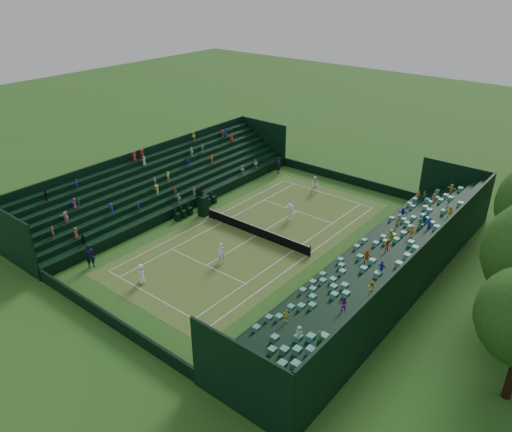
# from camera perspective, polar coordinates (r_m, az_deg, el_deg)

# --- Properties ---
(ground) EXTENTS (160.00, 160.00, 0.00)m
(ground) POSITION_cam_1_polar(r_m,az_deg,el_deg) (44.86, 0.00, -2.28)
(ground) COLOR #36611E
(ground) RESTS_ON ground
(court_surface) EXTENTS (12.97, 26.77, 0.01)m
(court_surface) POSITION_cam_1_polar(r_m,az_deg,el_deg) (44.86, 0.00, -2.28)
(court_surface) COLOR #2A6521
(court_surface) RESTS_ON ground
(perimeter_wall_north) EXTENTS (17.17, 0.20, 1.00)m
(perimeter_wall_north) POSITION_cam_1_polar(r_m,az_deg,el_deg) (56.68, 10.16, 4.28)
(perimeter_wall_north) COLOR black
(perimeter_wall_north) RESTS_ON ground
(perimeter_wall_south) EXTENTS (17.17, 0.20, 1.00)m
(perimeter_wall_south) POSITION_cam_1_polar(r_m,az_deg,el_deg) (35.69, -16.55, -11.17)
(perimeter_wall_south) COLOR black
(perimeter_wall_south) RESTS_ON ground
(perimeter_wall_east) EXTENTS (0.20, 31.77, 1.00)m
(perimeter_wall_east) POSITION_cam_1_polar(r_m,az_deg,el_deg) (40.56, 9.41, -5.29)
(perimeter_wall_east) COLOR black
(perimeter_wall_east) RESTS_ON ground
(perimeter_wall_west) EXTENTS (0.20, 31.77, 1.00)m
(perimeter_wall_west) POSITION_cam_1_polar(r_m,az_deg,el_deg) (49.81, -7.62, 1.22)
(perimeter_wall_west) COLOR black
(perimeter_wall_west) RESTS_ON ground
(north_grandstand) EXTENTS (6.60, 32.00, 4.90)m
(north_grandstand) POSITION_cam_1_polar(r_m,az_deg,el_deg) (38.53, 14.91, -5.94)
(north_grandstand) COLOR black
(north_grandstand) RESTS_ON ground
(south_grandstand) EXTENTS (6.60, 32.00, 4.90)m
(south_grandstand) POSITION_cam_1_polar(r_m,az_deg,el_deg) (52.26, -10.89, 3.49)
(south_grandstand) COLOR black
(south_grandstand) RESTS_ON ground
(tennis_net) EXTENTS (11.67, 0.10, 1.06)m
(tennis_net) POSITION_cam_1_polar(r_m,az_deg,el_deg) (44.61, 0.00, -1.69)
(tennis_net) COLOR black
(tennis_net) RESTS_ON ground
(umpire_chair) EXTENTS (0.99, 0.99, 3.12)m
(umpire_chair) POSITION_cam_1_polar(r_m,az_deg,el_deg) (48.17, -6.10, 1.49)
(umpire_chair) COLOR black
(umpire_chair) RESTS_ON ground
(courtside_chairs) EXTENTS (0.50, 5.47, 1.09)m
(courtside_chairs) POSITION_cam_1_polar(r_m,az_deg,el_deg) (49.44, -6.87, 0.96)
(courtside_chairs) COLOR black
(courtside_chairs) RESTS_ON ground
(player_near_west) EXTENTS (0.92, 0.74, 1.64)m
(player_near_west) POSITION_cam_1_polar(r_m,az_deg,el_deg) (39.06, -12.97, -6.48)
(player_near_west) COLOR white
(player_near_west) RESTS_ON ground
(player_near_east) EXTENTS (0.80, 0.73, 1.83)m
(player_near_east) POSITION_cam_1_polar(r_m,az_deg,el_deg) (40.65, -4.02, -4.20)
(player_near_east) COLOR white
(player_near_east) RESTS_ON ground
(player_far_west) EXTENTS (1.04, 0.91, 1.81)m
(player_far_west) POSITION_cam_1_polar(r_m,az_deg,el_deg) (53.44, 6.77, 3.58)
(player_far_west) COLOR white
(player_far_west) RESTS_ON ground
(player_far_east) EXTENTS (1.29, 1.07, 1.74)m
(player_far_east) POSITION_cam_1_polar(r_m,az_deg,el_deg) (47.26, 3.88, 0.44)
(player_far_east) COLOR white
(player_far_east) RESTS_ON ground
(line_judge_north) EXTENTS (0.48, 0.71, 1.92)m
(line_judge_north) POSITION_cam_1_polar(r_m,az_deg,el_deg) (58.21, 2.60, 5.79)
(line_judge_north) COLOR black
(line_judge_north) RESTS_ON ground
(line_judge_south) EXTENTS (0.75, 0.87, 2.02)m
(line_judge_south) POSITION_cam_1_polar(r_m,az_deg,el_deg) (42.06, -18.42, -4.36)
(line_judge_south) COLOR black
(line_judge_south) RESTS_ON ground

